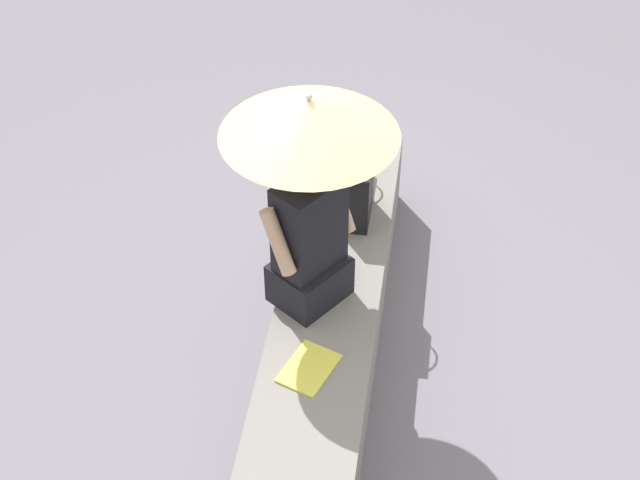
{
  "coord_description": "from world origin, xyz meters",
  "views": [
    {
      "loc": [
        -3.23,
        -0.43,
        3.74
      ],
      "look_at": [
        -0.03,
        0.05,
        0.84
      ],
      "focal_mm": 52.23,
      "sensor_mm": 36.0,
      "label": 1
    }
  ],
  "objects_px": {
    "parasol": "(309,118)",
    "tote_bag_canvas": "(343,145)",
    "person_seated": "(309,237)",
    "handbag_black": "(357,189)",
    "magazine": "(309,368)"
  },
  "relations": [
    {
      "from": "parasol",
      "to": "tote_bag_canvas",
      "type": "relative_size",
      "value": 3.28
    },
    {
      "from": "tote_bag_canvas",
      "to": "person_seated",
      "type": "bearing_deg",
      "value": 178.63
    },
    {
      "from": "handbag_black",
      "to": "magazine",
      "type": "xyz_separation_m",
      "value": [
        -1.1,
        0.09,
        -0.18
      ]
    },
    {
      "from": "parasol",
      "to": "tote_bag_canvas",
      "type": "distance_m",
      "value": 1.28
    },
    {
      "from": "person_seated",
      "to": "handbag_black",
      "type": "height_order",
      "value": "person_seated"
    },
    {
      "from": "handbag_black",
      "to": "tote_bag_canvas",
      "type": "height_order",
      "value": "handbag_black"
    },
    {
      "from": "person_seated",
      "to": "handbag_black",
      "type": "bearing_deg",
      "value": -13.75
    },
    {
      "from": "person_seated",
      "to": "parasol",
      "type": "xyz_separation_m",
      "value": [
        0.07,
        0.01,
        0.62
      ]
    },
    {
      "from": "tote_bag_canvas",
      "to": "magazine",
      "type": "distance_m",
      "value": 1.51
    },
    {
      "from": "tote_bag_canvas",
      "to": "handbag_black",
      "type": "bearing_deg",
      "value": -161.96
    },
    {
      "from": "handbag_black",
      "to": "tote_bag_canvas",
      "type": "bearing_deg",
      "value": 18.04
    },
    {
      "from": "person_seated",
      "to": "magazine",
      "type": "bearing_deg",
      "value": -171.64
    },
    {
      "from": "parasol",
      "to": "person_seated",
      "type": "bearing_deg",
      "value": -174.47
    },
    {
      "from": "parasol",
      "to": "magazine",
      "type": "relative_size",
      "value": 4.02
    },
    {
      "from": "person_seated",
      "to": "parasol",
      "type": "bearing_deg",
      "value": 5.53
    }
  ]
}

